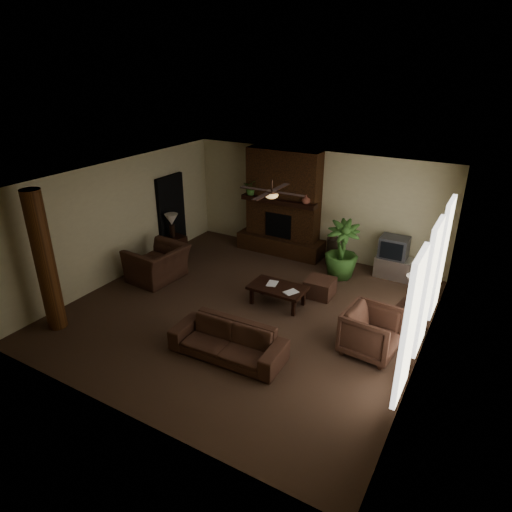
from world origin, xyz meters
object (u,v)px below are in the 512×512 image
Objects in this scene: sofa at (228,336)px; side_table_right at (410,318)px; ottoman at (320,287)px; log_column at (45,262)px; lamp_left at (172,221)px; coffee_table at (278,289)px; lamp_right at (415,286)px; armchair_right at (372,330)px; floor_plant at (341,262)px; side_table_left at (175,246)px; tv_stand at (393,267)px; armchair_left at (157,258)px; floor_vase at (333,248)px.

sofa is 3.76× the size of side_table_right.
sofa reaches higher than ottoman.
log_column is 3.87m from lamp_left.
lamp_right is (2.70, 0.33, 0.63)m from coffee_table.
armchair_right reaches higher than side_table_right.
floor_plant is 4.43m from side_table_left.
side_table_left is at bearing -166.80° from floor_plant.
coffee_table is at bearing -173.11° from lamp_right.
side_table_right is at bearing -18.03° from armchair_right.
coffee_table is 2.09m from floor_plant.
ottoman is (0.64, 0.82, -0.17)m from coffee_table.
tv_stand is at bearing 111.17° from side_table_right.
armchair_right is at bearing 29.63° from sofa.
coffee_table is (-0.06, 2.05, -0.03)m from sofa.
armchair_left is 1.44m from side_table_left.
lamp_right reaches higher than floor_plant.
coffee_table is (3.40, 2.94, -1.03)m from log_column.
log_column is 3.72m from sofa.
floor_vase is 1.18× the size of lamp_right.
sofa is at bearing -39.33° from side_table_left.
floor_vase is at bearing -179.54° from tv_stand.
armchair_left is 1.06× the size of coffee_table.
armchair_left is at bearing -148.37° from floor_plant.
tv_stand is 5.68m from side_table_left.
sofa is 2.94m from ottoman.
log_column is 1.97× the size of floor_plant.
armchair_right is 2.35m from coffee_table.
armchair_right is 1.22× the size of floor_vase.
floor_vase reaches higher than coffee_table.
armchair_left is 1.65× the size of floor_vase.
tv_stand reaches higher than coffee_table.
floor_vase is at bearing 23.08° from side_table_left.
floor_vase reaches higher than tv_stand.
log_column is at bearing -151.51° from side_table_right.
coffee_table is 1.85× the size of lamp_right.
ottoman is at bearing -123.41° from tv_stand.
lamp_right is (5.74, 0.67, 0.45)m from armchair_left.
log_column is 4.31× the size of lamp_left.
side_table_left is (-0.20, 3.90, -1.12)m from log_column.
side_table_right is (1.99, -1.59, -0.12)m from floor_plant.
armchair_right is 2.23m from ottoman.
armchair_left is at bearing 82.19° from log_column.
tv_stand is (-0.41, 3.32, -0.22)m from armchair_right.
sofa is at bearing 126.57° from armchair_right.
tv_stand is 1.57m from floor_vase.
ottoman is 4.25m from side_table_left.
armchair_left is 2.31× the size of side_table_left.
floor_plant is 2.65m from lamp_right.
side_table_right is at bearing -5.30° from side_table_left.
floor_vase is (-0.38, 1.78, 0.23)m from ottoman.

